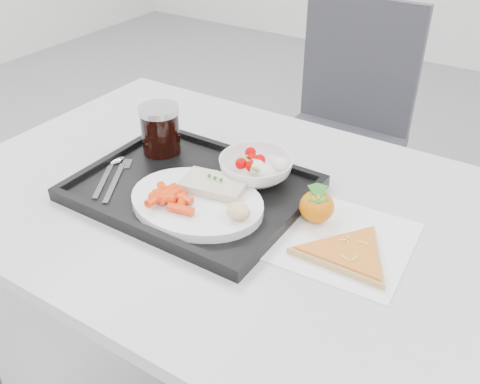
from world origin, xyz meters
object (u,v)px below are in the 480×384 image
object	(u,v)px
tray	(192,190)
pizza_slice	(348,254)
table	(234,225)
cola_glass	(160,129)
tangerine	(317,206)
salad_bowl	(256,168)
chair	(342,118)
dinner_plate	(197,202)

from	to	relation	value
tray	pizza_slice	xyz separation A→B (m)	(0.35, -0.02, 0.00)
table	pizza_slice	size ratio (longest dim) A/B	4.21
cola_glass	tangerine	size ratio (longest dim) A/B	1.28
table	pizza_slice	xyz separation A→B (m)	(0.27, -0.05, 0.08)
salad_bowl	cola_glass	bearing A→B (deg)	-176.44
chair	dinner_plate	bearing A→B (deg)	-84.27
dinner_plate	cola_glass	world-z (taller)	cola_glass
chair	dinner_plate	size ratio (longest dim) A/B	3.44
chair	tray	size ratio (longest dim) A/B	2.07
tray	tangerine	distance (m)	0.26
tray	table	bearing A→B (deg)	19.51
tray	salad_bowl	bearing A→B (deg)	47.85
tray	cola_glass	world-z (taller)	cola_glass
dinner_plate	tangerine	distance (m)	0.23
tray	cola_glass	distance (m)	0.18
chair	cola_glass	size ratio (longest dim) A/B	8.61
dinner_plate	tray	bearing A→B (deg)	135.31
cola_glass	tray	bearing A→B (deg)	-29.90
salad_bowl	tangerine	world-z (taller)	tangerine
tangerine	dinner_plate	bearing A→B (deg)	-155.03
table	pizza_slice	world-z (taller)	pizza_slice
chair	tangerine	xyz separation A→B (m)	(0.30, -0.88, 0.25)
table	tray	bearing A→B (deg)	-160.49
table	dinner_plate	size ratio (longest dim) A/B	4.44
tangerine	pizza_slice	bearing A→B (deg)	-35.14
chair	tangerine	bearing A→B (deg)	-70.86
chair	salad_bowl	size ratio (longest dim) A/B	6.11
chair	tray	distance (m)	0.95
table	salad_bowl	bearing A→B (deg)	83.63
dinner_plate	tangerine	bearing A→B (deg)	24.97
table	tangerine	distance (m)	0.20
table	dinner_plate	xyz separation A→B (m)	(-0.03, -0.08, 0.09)
dinner_plate	cola_glass	xyz separation A→B (m)	(-0.20, 0.13, 0.05)
tray	dinner_plate	distance (m)	0.07
salad_bowl	pizza_slice	distance (m)	0.29
dinner_plate	salad_bowl	bearing A→B (deg)	74.28
tray	dinner_plate	xyz separation A→B (m)	(0.05, -0.05, 0.02)
table	cola_glass	size ratio (longest dim) A/B	11.11
chair	dinner_plate	world-z (taller)	chair
chair	tray	world-z (taller)	chair
tangerine	pizza_slice	distance (m)	0.12
tray	salad_bowl	size ratio (longest dim) A/B	2.96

